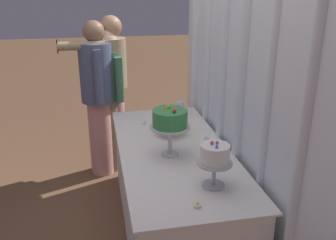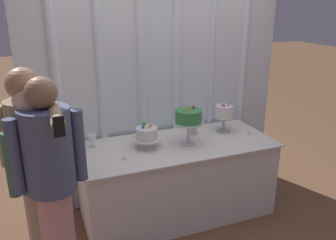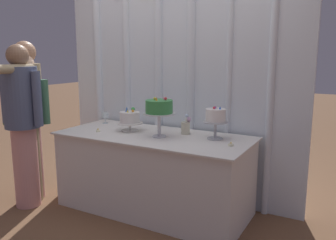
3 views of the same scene
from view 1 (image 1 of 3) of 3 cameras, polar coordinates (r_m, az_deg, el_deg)
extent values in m
plane|color=brown|center=(3.20, -1.03, -17.10)|extent=(24.00, 24.00, 0.00)
cube|color=silver|center=(2.78, 10.47, 5.54)|extent=(2.71, 0.04, 2.50)
cylinder|color=silver|center=(3.72, 4.39, 9.55)|extent=(0.10, 0.10, 2.50)
cylinder|color=silver|center=(3.33, 6.26, 8.22)|extent=(0.08, 0.08, 2.50)
cylinder|color=silver|center=(2.96, 8.63, 6.52)|extent=(0.09, 0.09, 2.50)
cylinder|color=silver|center=(2.62, 11.38, 4.51)|extent=(0.09, 0.09, 2.50)
cylinder|color=silver|center=(2.26, 15.22, 1.67)|extent=(0.06, 0.06, 2.50)
cylinder|color=silver|center=(1.93, 20.37, -2.14)|extent=(0.07, 0.07, 2.50)
cube|color=white|center=(3.00, 0.84, -11.22)|extent=(1.83, 0.77, 0.75)
cube|color=white|center=(2.82, 0.88, -4.63)|extent=(1.88, 0.82, 0.01)
cylinder|color=silver|center=(3.08, 0.28, -2.08)|extent=(0.17, 0.17, 0.01)
cylinder|color=silver|center=(3.07, 0.28, -1.40)|extent=(0.02, 0.02, 0.07)
cylinder|color=silver|center=(3.05, 0.28, -0.74)|extent=(0.26, 0.26, 0.01)
cylinder|color=white|center=(3.03, 0.28, 0.29)|extent=(0.20, 0.20, 0.11)
sphere|color=orange|center=(2.98, 0.44, 1.24)|extent=(0.03, 0.03, 0.03)
sphere|color=green|center=(3.02, 1.47, 1.69)|extent=(0.04, 0.04, 0.04)
cone|color=blue|center=(3.04, 0.18, 1.89)|extent=(0.03, 0.03, 0.05)
cone|color=yellow|center=(3.01, -0.33, 1.49)|extent=(0.02, 0.02, 0.03)
cylinder|color=silver|center=(2.72, 0.30, -5.28)|extent=(0.13, 0.13, 0.01)
cylinder|color=silver|center=(2.68, 0.30, -3.19)|extent=(0.03, 0.03, 0.21)
cylinder|color=silver|center=(2.64, 0.30, -1.05)|extent=(0.29, 0.29, 0.01)
cylinder|color=#388E47|center=(2.61, 0.31, 0.28)|extent=(0.25, 0.25, 0.12)
sphere|color=#DB333D|center=(2.54, 0.97, 1.44)|extent=(0.03, 0.03, 0.03)
cone|color=pink|center=(2.59, 1.94, 1.88)|extent=(0.02, 0.02, 0.03)
sphere|color=yellow|center=(2.63, 0.10, 2.11)|extent=(0.02, 0.02, 0.02)
cone|color=orange|center=(2.58, -0.54, 1.86)|extent=(0.02, 0.02, 0.03)
cylinder|color=#B2B2B7|center=(2.35, 7.03, -9.94)|extent=(0.14, 0.14, 0.01)
cylinder|color=#B2B2B7|center=(2.31, 7.11, -8.28)|extent=(0.03, 0.03, 0.14)
cylinder|color=#B2B2B7|center=(2.28, 7.20, -6.59)|extent=(0.22, 0.22, 0.01)
cylinder|color=white|center=(2.25, 7.27, -5.18)|extent=(0.18, 0.18, 0.11)
cone|color=blue|center=(2.18, 7.57, -3.96)|extent=(0.02, 0.02, 0.03)
sphere|color=purple|center=(2.23, 7.62, -3.48)|extent=(0.02, 0.02, 0.02)
sphere|color=#DB333D|center=(2.22, 6.82, -3.53)|extent=(0.02, 0.02, 0.02)
cylinder|color=silver|center=(3.56, 1.85, 0.97)|extent=(0.06, 0.06, 0.00)
cylinder|color=silver|center=(3.55, 1.86, 1.49)|extent=(0.01, 0.01, 0.06)
cylinder|color=silver|center=(3.53, 1.87, 2.41)|extent=(0.08, 0.08, 0.06)
cylinder|color=beige|center=(2.61, 5.89, -5.29)|extent=(0.09, 0.09, 0.12)
sphere|color=silver|center=(2.55, 5.99, -2.92)|extent=(0.03, 0.03, 0.03)
sphere|color=#CC9EC6|center=(2.58, 6.84, -3.80)|extent=(0.04, 0.04, 0.04)
sphere|color=white|center=(2.56, 5.94, -3.66)|extent=(0.03, 0.03, 0.03)
sphere|color=#CC9EC6|center=(2.54, 6.27, -3.71)|extent=(0.04, 0.04, 0.04)
sphere|color=#E5C666|center=(2.60, 7.07, -3.50)|extent=(0.03, 0.03, 0.03)
cylinder|color=beige|center=(3.30, -3.65, -0.56)|extent=(0.04, 0.04, 0.02)
sphere|color=#F9CC4C|center=(3.29, -3.66, -0.27)|extent=(0.01, 0.01, 0.01)
cylinder|color=beige|center=(2.14, 4.55, -13.10)|extent=(0.05, 0.05, 0.02)
sphere|color=#F9CC4C|center=(2.13, 4.57, -12.69)|extent=(0.01, 0.01, 0.01)
cylinder|color=#D6938E|center=(4.06, -8.06, -1.20)|extent=(0.27, 0.27, 0.92)
cylinder|color=#9E8966|center=(3.86, -8.59, 8.71)|extent=(0.37, 0.37, 0.51)
sphere|color=#A37556|center=(3.80, -8.89, 14.08)|extent=(0.22, 0.22, 0.22)
cube|color=#664C84|center=(3.85, -10.55, 8.95)|extent=(0.04, 0.02, 0.32)
cylinder|color=#9E8966|center=(4.04, -7.76, 9.12)|extent=(0.08, 0.08, 0.44)
cylinder|color=#9E8966|center=(3.65, -13.23, 11.12)|extent=(0.08, 0.44, 0.08)
cube|color=black|center=(3.66, -16.76, 10.84)|extent=(0.06, 0.02, 0.12)
cylinder|color=#9E8966|center=(4.06, -8.81, -2.24)|extent=(0.30, 0.30, 0.80)
cylinder|color=#3D6B4C|center=(3.85, -9.34, 6.78)|extent=(0.42, 0.42, 0.51)
sphere|color=beige|center=(3.79, -9.66, 12.22)|extent=(0.23, 0.23, 0.23)
cylinder|color=#3D6B4C|center=(4.01, -10.96, 7.08)|extent=(0.08, 0.08, 0.45)
cylinder|color=#3D6B4C|center=(3.71, -7.56, 6.18)|extent=(0.08, 0.08, 0.45)
cylinder|color=#D6938E|center=(3.98, -10.33, -2.67)|extent=(0.26, 0.26, 0.81)
cylinder|color=#4C5675|center=(3.77, -11.01, 7.23)|extent=(0.36, 0.36, 0.59)
sphere|color=#846047|center=(3.70, -11.44, 13.29)|extent=(0.21, 0.21, 0.21)
cube|color=maroon|center=(3.76, -13.35, 7.50)|extent=(0.04, 0.01, 0.38)
cylinder|color=#4C5675|center=(3.97, -11.33, 7.82)|extent=(0.08, 0.08, 0.52)
cylinder|color=#4C5675|center=(3.56, -10.65, 6.43)|extent=(0.08, 0.08, 0.52)
camera|label=2|loc=(4.36, -45.21, 16.41)|focal=37.23mm
camera|label=3|loc=(2.42, -79.03, -6.71)|focal=37.43mm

